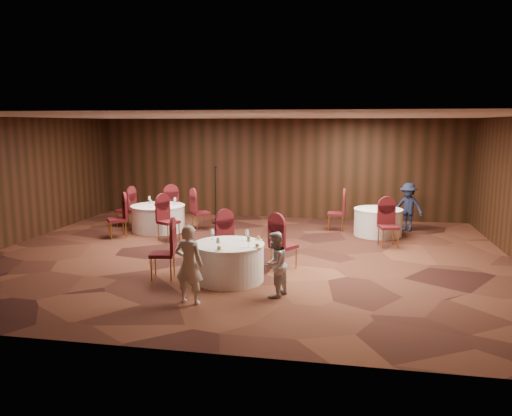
% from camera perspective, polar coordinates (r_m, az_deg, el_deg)
% --- Properties ---
extents(ground, '(12.00, 12.00, 0.00)m').
position_cam_1_polar(ground, '(11.67, -1.15, -5.47)').
color(ground, black).
rests_on(ground, ground).
extents(room_shell, '(12.00, 12.00, 12.00)m').
position_cam_1_polar(room_shell, '(11.31, -1.18, 4.19)').
color(room_shell, silver).
rests_on(room_shell, ground).
extents(table_main, '(1.39, 1.39, 0.74)m').
position_cam_1_polar(table_main, '(9.80, -3.13, -6.14)').
color(table_main, white).
rests_on(table_main, ground).
extents(table_left, '(1.53, 1.53, 0.74)m').
position_cam_1_polar(table_left, '(14.53, -11.10, -1.11)').
color(table_left, white).
rests_on(table_left, ground).
extents(table_right, '(1.32, 1.32, 0.74)m').
position_cam_1_polar(table_right, '(14.09, 13.77, -1.55)').
color(table_right, white).
rests_on(table_right, ground).
extents(chairs_main, '(2.94, 2.00, 1.00)m').
position_cam_1_polar(chairs_main, '(10.51, -3.79, -4.36)').
color(chairs_main, '#410E0D').
rests_on(chairs_main, ground).
extents(chairs_left, '(2.98, 2.99, 1.00)m').
position_cam_1_polar(chairs_left, '(14.51, -11.26, -0.64)').
color(chairs_left, '#410E0D').
rests_on(chairs_left, ground).
extents(chairs_right, '(1.93, 2.23, 1.00)m').
position_cam_1_polar(chairs_right, '(13.66, 11.86, -1.29)').
color(chairs_right, '#410E0D').
rests_on(chairs_right, ground).
extents(tabletop_main, '(1.12, 1.11, 0.22)m').
position_cam_1_polar(tabletop_main, '(9.57, -2.04, -3.67)').
color(tabletop_main, silver).
rests_on(tabletop_main, table_main).
extents(tabletop_left, '(0.89, 0.77, 0.22)m').
position_cam_1_polar(tabletop_left, '(14.46, -11.13, 0.62)').
color(tabletop_left, silver).
rests_on(tabletop_left, table_left).
extents(tabletop_right, '(0.08, 0.08, 0.22)m').
position_cam_1_polar(tabletop_right, '(13.74, 14.94, 0.34)').
color(tabletop_right, silver).
rests_on(tabletop_right, table_right).
extents(mic_stand, '(0.24, 0.24, 1.75)m').
position_cam_1_polar(mic_stand, '(15.40, -4.64, 0.19)').
color(mic_stand, black).
rests_on(mic_stand, ground).
extents(woman_a, '(0.53, 0.38, 1.37)m').
position_cam_1_polar(woman_a, '(8.56, -7.66, -6.41)').
color(woman_a, silver).
rests_on(woman_a, ground).
extents(woman_b, '(0.62, 0.69, 1.17)m').
position_cam_1_polar(woman_b, '(8.85, 2.14, -6.46)').
color(woman_b, silver).
rests_on(woman_b, ground).
extents(man_c, '(1.03, 0.88, 1.38)m').
position_cam_1_polar(man_c, '(14.85, 16.98, 0.11)').
color(man_c, '#161C33').
rests_on(man_c, ground).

